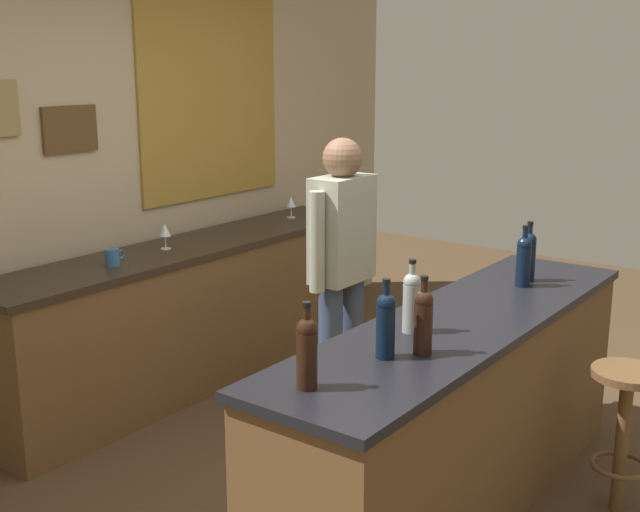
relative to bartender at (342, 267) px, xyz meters
The scene contains 15 objects.
ground_plane 1.12m from the bartender, 126.23° to the right, with size 10.00×10.00×0.00m, color #4C3823.
back_wall 1.64m from the bartender, 102.42° to the left, with size 6.00×0.09×2.80m.
bar_counter 1.07m from the bartender, 112.02° to the right, with size 2.44×0.60×0.92m.
side_counter 1.26m from the bartender, 88.08° to the left, with size 2.92×0.56×0.90m.
bartender is the anchor object (origin of this frame).
bar_stool 1.57m from the bartender, 87.06° to the right, with size 0.32×0.32×0.68m.
wine_bottle_a 1.61m from the bartender, 149.09° to the right, with size 0.07×0.07×0.31m.
wine_bottle_b 1.32m from the bartender, 137.77° to the right, with size 0.07×0.07×0.31m.
wine_bottle_c 1.30m from the bartender, 131.20° to the right, with size 0.07×0.07×0.31m.
wine_bottle_d 1.05m from the bartender, 129.13° to the right, with size 0.07×0.07×0.31m.
wine_bottle_e 0.95m from the bartender, 73.48° to the right, with size 0.07×0.07×0.31m.
wine_bottle_f 0.96m from the bartender, 66.95° to the right, with size 0.07×0.07×0.31m.
wine_glass_a 1.19m from the bartender, 98.26° to the left, with size 0.07×0.07×0.16m.
wine_glass_b 1.59m from the bartender, 48.42° to the left, with size 0.07×0.07×0.16m.
coffee_mug 1.27m from the bartender, 119.20° to the left, with size 0.12×0.08×0.09m.
Camera 1 is at (-3.02, -1.88, 2.00)m, focal length 44.98 mm.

